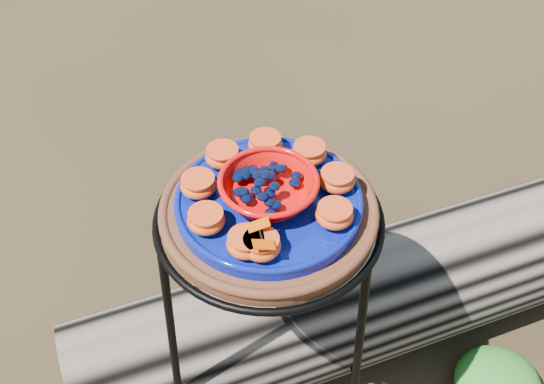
# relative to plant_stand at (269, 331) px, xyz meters

# --- Properties ---
(plant_stand) EXTENTS (0.44, 0.44, 0.70)m
(plant_stand) POSITION_rel_plant_stand_xyz_m (0.00, 0.00, 0.00)
(plant_stand) COLOR black
(plant_stand) RESTS_ON ground
(terracotta_saucer) EXTENTS (0.37, 0.37, 0.03)m
(terracotta_saucer) POSITION_rel_plant_stand_xyz_m (0.00, 0.00, 0.37)
(terracotta_saucer) COLOR #441E13
(terracotta_saucer) RESTS_ON plant_stand
(cobalt_plate) EXTENTS (0.32, 0.32, 0.02)m
(cobalt_plate) POSITION_rel_plant_stand_xyz_m (0.00, 0.00, 0.39)
(cobalt_plate) COLOR #0D065C
(cobalt_plate) RESTS_ON terracotta_saucer
(red_bowl) EXTENTS (0.16, 0.16, 0.04)m
(red_bowl) POSITION_rel_plant_stand_xyz_m (0.00, 0.00, 0.42)
(red_bowl) COLOR red
(red_bowl) RESTS_ON cobalt_plate
(glass_gems) EXTENTS (0.12, 0.12, 0.02)m
(glass_gems) POSITION_rel_plant_stand_xyz_m (0.00, 0.00, 0.46)
(glass_gems) COLOR black
(glass_gems) RESTS_ON red_bowl
(orange_half_0) EXTENTS (0.06, 0.06, 0.03)m
(orange_half_0) POSITION_rel_plant_stand_xyz_m (-0.00, -0.12, 0.42)
(orange_half_0) COLOR red
(orange_half_0) RESTS_ON cobalt_plate
(orange_half_1) EXTENTS (0.06, 0.06, 0.03)m
(orange_half_1) POSITION_rel_plant_stand_xyz_m (0.11, -0.04, 0.42)
(orange_half_1) COLOR red
(orange_half_1) RESTS_ON cobalt_plate
(orange_half_2) EXTENTS (0.06, 0.06, 0.03)m
(orange_half_2) POSITION_rel_plant_stand_xyz_m (0.11, 0.04, 0.42)
(orange_half_2) COLOR red
(orange_half_2) RESTS_ON cobalt_plate
(orange_half_3) EXTENTS (0.06, 0.06, 0.03)m
(orange_half_3) POSITION_rel_plant_stand_xyz_m (0.06, 0.10, 0.42)
(orange_half_3) COLOR red
(orange_half_3) RESTS_ON cobalt_plate
(orange_half_4) EXTENTS (0.06, 0.06, 0.03)m
(orange_half_4) POSITION_rel_plant_stand_xyz_m (-0.02, 0.12, 0.42)
(orange_half_4) COLOR red
(orange_half_4) RESTS_ON cobalt_plate
(orange_half_5) EXTENTS (0.06, 0.06, 0.03)m
(orange_half_5) POSITION_rel_plant_stand_xyz_m (-0.09, 0.08, 0.42)
(orange_half_5) COLOR red
(orange_half_5) RESTS_ON cobalt_plate
(orange_half_6) EXTENTS (0.06, 0.06, 0.03)m
(orange_half_6) POSITION_rel_plant_stand_xyz_m (-0.12, 0.00, 0.42)
(orange_half_6) COLOR red
(orange_half_6) RESTS_ON cobalt_plate
(orange_half_7) EXTENTS (0.06, 0.06, 0.03)m
(orange_half_7) POSITION_rel_plant_stand_xyz_m (-0.09, -0.07, 0.42)
(orange_half_7) COLOR red
(orange_half_7) RESTS_ON cobalt_plate
(orange_half_8) EXTENTS (0.06, 0.06, 0.03)m
(orange_half_8) POSITION_rel_plant_stand_xyz_m (-0.02, -0.12, 0.42)
(orange_half_8) COLOR red
(orange_half_8) RESTS_ON cobalt_plate
(butterfly) EXTENTS (0.08, 0.07, 0.01)m
(butterfly) POSITION_rel_plant_stand_xyz_m (-0.00, -0.12, 0.44)
(butterfly) COLOR #C23F00
(butterfly) RESTS_ON orange_half_0
(driftwood_log) EXTENTS (1.75, 1.16, 0.32)m
(driftwood_log) POSITION_rel_plant_stand_xyz_m (0.34, 0.30, -0.19)
(driftwood_log) COLOR black
(driftwood_log) RESTS_ON ground
(foliage_left) EXTENTS (0.23, 0.23, 0.12)m
(foliage_left) POSITION_rel_plant_stand_xyz_m (-0.38, 0.09, -0.29)
(foliage_left) COLOR #19721E
(foliage_left) RESTS_ON ground
(foliage_right) EXTENTS (0.21, 0.21, 0.11)m
(foliage_right) POSITION_rel_plant_stand_xyz_m (0.56, 0.09, -0.30)
(foliage_right) COLOR #19721E
(foliage_right) RESTS_ON ground
(foliage_back) EXTENTS (0.29, 0.29, 0.14)m
(foliage_back) POSITION_rel_plant_stand_xyz_m (-0.16, 0.50, -0.28)
(foliage_back) COLOR #19721E
(foliage_back) RESTS_ON ground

